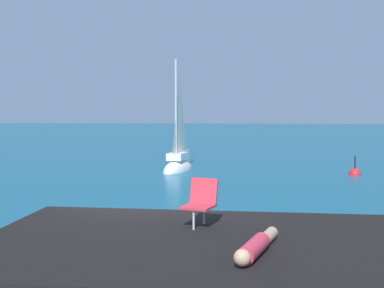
% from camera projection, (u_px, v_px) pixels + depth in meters
% --- Properties ---
extents(ground_plane, '(160.00, 160.00, 0.00)m').
position_uv_depth(ground_plane, '(147.00, 247.00, 11.63)').
color(ground_plane, '#0F5675').
extents(shore_ledge, '(7.05, 4.81, 1.06)m').
position_uv_depth(shore_ledge, '(203.00, 274.00, 8.09)').
color(shore_ledge, black).
rests_on(shore_ledge, ground).
extents(boulder_seaward, '(1.93, 1.94, 1.03)m').
position_uv_depth(boulder_seaward, '(287.00, 260.00, 10.62)').
color(boulder_seaward, black).
rests_on(boulder_seaward, ground).
extents(boulder_inland, '(1.48, 1.55, 0.81)m').
position_uv_depth(boulder_inland, '(227.00, 256.00, 10.89)').
color(boulder_inland, black).
rests_on(boulder_inland, ground).
extents(sailboat_near, '(1.67, 3.19, 5.80)m').
position_uv_depth(sailboat_near, '(178.00, 164.00, 25.25)').
color(sailboat_near, white).
rests_on(sailboat_near, ground).
extents(person_sunbather, '(0.67, 1.72, 0.25)m').
position_uv_depth(person_sunbather, '(256.00, 246.00, 7.25)').
color(person_sunbather, '#DB384C').
rests_on(person_sunbather, shore_ledge).
extents(beach_chair, '(0.64, 0.71, 0.80)m').
position_uv_depth(beach_chair, '(201.00, 200.00, 8.96)').
color(beach_chair, '#E03342').
rests_on(beach_chair, shore_ledge).
extents(marker_buoy, '(0.56, 0.56, 1.13)m').
position_uv_depth(marker_buoy, '(355.00, 174.00, 23.86)').
color(marker_buoy, red).
rests_on(marker_buoy, ground).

